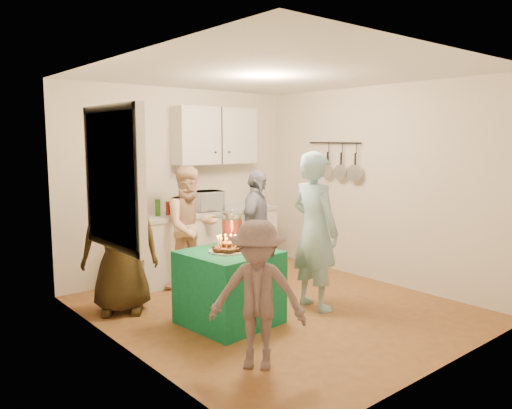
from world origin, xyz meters
TOP-DOWN VIEW (x-y plane):
  - floor at (0.00, 0.00)m, footprint 4.00×4.00m
  - ceiling at (0.00, 0.00)m, footprint 4.00×4.00m
  - back_wall at (0.00, 2.00)m, footprint 3.60×3.60m
  - left_wall at (-1.80, 0.00)m, footprint 4.00×4.00m
  - right_wall at (1.80, 0.00)m, footprint 4.00×4.00m
  - window_night at (-1.77, 0.30)m, footprint 0.04×1.00m
  - counter at (0.20, 1.70)m, footprint 2.20×0.58m
  - countertop at (0.20, 1.70)m, footprint 2.24×0.62m
  - upper_cabinet at (0.50, 1.85)m, footprint 1.30×0.30m
  - pot_rack at (1.72, 0.70)m, footprint 0.12×1.00m
  - microwave at (0.18, 1.70)m, footprint 0.56×0.45m
  - party_table at (-0.68, -0.03)m, footprint 0.92×0.92m
  - donut_cake at (-0.70, -0.04)m, footprint 0.38×0.38m
  - punch_jar at (-0.45, 0.22)m, footprint 0.22×0.22m
  - man_birthday at (0.34, -0.27)m, footprint 0.45×0.66m
  - woman_back_left at (-1.39, 1.00)m, footprint 0.97×0.87m
  - woman_back_center at (-0.27, 1.34)m, footprint 0.82×0.68m
  - woman_back_right at (0.41, 0.83)m, footprint 0.95×0.79m
  - child_near_left at (-1.11, -1.00)m, footprint 0.89×0.91m

SIDE VIEW (x-z plane):
  - floor at x=0.00m, z-range 0.00..0.00m
  - party_table at x=-0.68m, z-range 0.00..0.76m
  - counter at x=0.20m, z-range 0.00..0.86m
  - child_near_left at x=-1.11m, z-range 0.00..1.25m
  - woman_back_right at x=0.41m, z-range 0.00..1.51m
  - woman_back_center at x=-0.27m, z-range 0.00..1.56m
  - woman_back_left at x=-1.39m, z-range 0.00..1.66m
  - donut_cake at x=-0.70m, z-range 0.76..0.94m
  - countertop at x=0.20m, z-range 0.86..0.91m
  - man_birthday at x=0.34m, z-range 0.00..1.77m
  - punch_jar at x=-0.45m, z-range 0.76..1.10m
  - microwave at x=0.18m, z-range 0.91..1.19m
  - back_wall at x=0.00m, z-range 1.30..1.30m
  - left_wall at x=-1.80m, z-range 1.30..1.30m
  - right_wall at x=1.80m, z-range 1.30..1.30m
  - window_night at x=-1.77m, z-range 0.95..2.15m
  - pot_rack at x=1.72m, z-range 1.30..1.90m
  - upper_cabinet at x=0.50m, z-range 1.55..2.35m
  - ceiling at x=0.00m, z-range 2.60..2.60m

